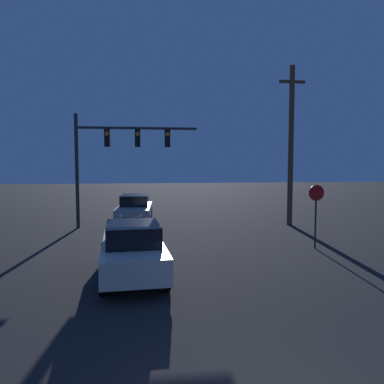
% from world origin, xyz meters
% --- Properties ---
extents(car_near, '(2.03, 4.70, 1.60)m').
position_xyz_m(car_near, '(-2.28, 6.75, 0.82)').
color(car_near, beige).
rests_on(car_near, ground_plane).
extents(car_far, '(1.96, 4.68, 1.60)m').
position_xyz_m(car_far, '(-2.48, 16.35, 0.82)').
color(car_far, '#99999E').
rests_on(car_far, ground_plane).
extents(traffic_signal_mast, '(6.23, 0.30, 5.82)m').
position_xyz_m(traffic_signal_mast, '(-3.46, 15.56, 4.05)').
color(traffic_signal_mast, '#2D2D2D').
rests_on(traffic_signal_mast, ground_plane).
extents(stop_sign, '(0.61, 0.07, 2.48)m').
position_xyz_m(stop_sign, '(4.63, 9.60, 1.69)').
color(stop_sign, '#2D2D2D').
rests_on(stop_sign, ground_plane).
extents(utility_pole, '(1.39, 0.28, 8.44)m').
position_xyz_m(utility_pole, '(5.81, 15.17, 4.35)').
color(utility_pole, brown).
rests_on(utility_pole, ground_plane).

